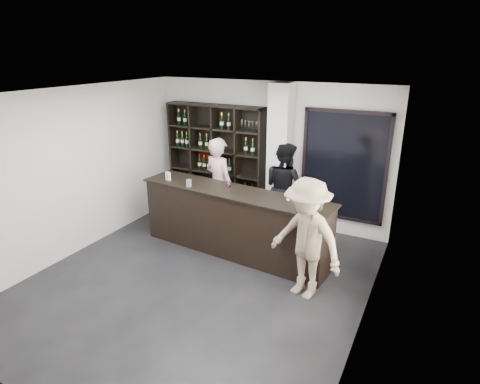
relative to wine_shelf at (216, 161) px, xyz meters
The scene contains 12 objects.
floor 3.06m from the wine_shelf, 65.85° to the right, with size 5.00×5.50×0.01m, color black.
wine_shelf is the anchor object (origin of this frame).
structural_column 1.52m from the wine_shelf, ahead, with size 0.40×0.40×2.90m, color silver.
glass_panel 2.71m from the wine_shelf, ahead, with size 1.60×0.08×2.10m.
tasting_counter 1.99m from the wine_shelf, 50.53° to the right, with size 3.57×0.73×1.18m.
taster_pink 0.90m from the wine_shelf, 55.91° to the right, with size 0.69×0.45×1.89m, color #D6A5AE.
taster_black 1.67m from the wine_shelf, ahead, with size 0.88×0.69×1.82m, color black.
customer 3.51m from the wine_shelf, 38.26° to the right, with size 1.18×0.68×1.82m, color #90785E.
wine_glass 1.94m from the wine_shelf, 53.30° to the right, with size 0.09×0.09×0.20m, color white, non-canonical shape.
spit_cup 1.67m from the wine_shelf, 76.31° to the right, with size 0.10×0.10×0.13m, color silver.
napkin_stack 2.65m from the wine_shelf, 32.74° to the right, with size 0.12×0.12×0.02m, color white.
card_stand 1.50m from the wine_shelf, 96.06° to the right, with size 0.10×0.05×0.15m, color white.
Camera 1 is at (3.09, -4.62, 3.47)m, focal length 30.00 mm.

